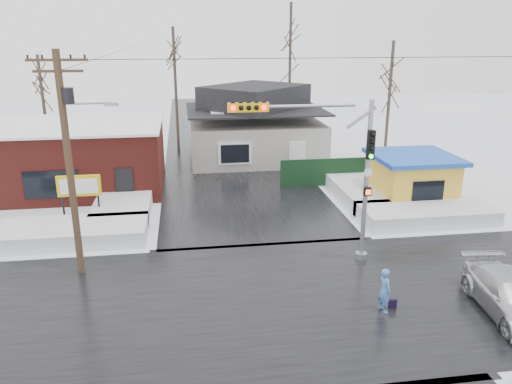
{
  "coord_description": "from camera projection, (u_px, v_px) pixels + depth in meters",
  "views": [
    {
      "loc": [
        -3.52,
        -16.2,
        9.58
      ],
      "look_at": [
        -0.54,
        4.04,
        3.0
      ],
      "focal_mm": 35.0,
      "sensor_mm": 36.0,
      "label": 1
    }
  ],
  "objects": [
    {
      "name": "ground",
      "position": [
        286.0,
        300.0,
        18.67
      ],
      "size": [
        120.0,
        120.0,
        0.0
      ],
      "primitive_type": "plane",
      "color": "white",
      "rests_on": "ground"
    },
    {
      "name": "road_ns",
      "position": [
        286.0,
        300.0,
        18.67
      ],
      "size": [
        10.0,
        120.0,
        0.02
      ],
      "primitive_type": "cube",
      "color": "black",
      "rests_on": "ground"
    },
    {
      "name": "road_ew",
      "position": [
        286.0,
        300.0,
        18.67
      ],
      "size": [
        120.0,
        10.0,
        0.02
      ],
      "primitive_type": "cube",
      "color": "black",
      "rests_on": "ground"
    },
    {
      "name": "snowbank_nw",
      "position": [
        73.0,
        233.0,
        23.9
      ],
      "size": [
        7.0,
        3.0,
        0.8
      ],
      "primitive_type": "cube",
      "color": "white",
      "rests_on": "ground"
    },
    {
      "name": "snowbank_ne",
      "position": [
        426.0,
        214.0,
        26.39
      ],
      "size": [
        7.0,
        3.0,
        0.8
      ],
      "primitive_type": "cube",
      "color": "white",
      "rests_on": "ground"
    },
    {
      "name": "snowbank_nside_w",
      "position": [
        126.0,
        198.0,
        28.88
      ],
      "size": [
        3.0,
        8.0,
        0.8
      ],
      "primitive_type": "cube",
      "color": "white",
      "rests_on": "ground"
    },
    {
      "name": "snowbank_nside_e",
      "position": [
        358.0,
        188.0,
        30.82
      ],
      "size": [
        3.0,
        8.0,
        0.8
      ],
      "primitive_type": "cube",
      "color": "white",
      "rests_on": "ground"
    },
    {
      "name": "traffic_signal",
      "position": [
        332.0,
        161.0,
        20.42
      ],
      "size": [
        6.05,
        0.68,
        7.0
      ],
      "color": "gray",
      "rests_on": "ground"
    },
    {
      "name": "utility_pole",
      "position": [
        70.0,
        153.0,
        19.31
      ],
      "size": [
        3.15,
        0.44,
        9.0
      ],
      "color": "#382619",
      "rests_on": "ground"
    },
    {
      "name": "brick_building",
      "position": [
        66.0,
        156.0,
        31.58
      ],
      "size": [
        12.2,
        8.2,
        4.12
      ],
      "color": "maroon",
      "rests_on": "ground"
    },
    {
      "name": "marquee_sign",
      "position": [
        79.0,
        187.0,
        25.78
      ],
      "size": [
        2.2,
        0.21,
        2.55
      ],
      "color": "black",
      "rests_on": "ground"
    },
    {
      "name": "house",
      "position": [
        255.0,
        126.0,
        38.87
      ],
      "size": [
        10.4,
        8.4,
        5.76
      ],
      "color": "#AEA89D",
      "rests_on": "ground"
    },
    {
      "name": "kiosk",
      "position": [
        412.0,
        178.0,
        28.96
      ],
      "size": [
        4.6,
        4.6,
        2.88
      ],
      "color": "yellow",
      "rests_on": "ground"
    },
    {
      "name": "fence",
      "position": [
        341.0,
        172.0,
        32.49
      ],
      "size": [
        8.0,
        0.12,
        1.8
      ],
      "primitive_type": "cube",
      "color": "black",
      "rests_on": "ground"
    },
    {
      "name": "tree_far_left",
      "position": [
        174.0,
        53.0,
        40.17
      ],
      "size": [
        3.0,
        3.0,
        10.0
      ],
      "color": "#332821",
      "rests_on": "ground"
    },
    {
      "name": "tree_far_mid",
      "position": [
        291.0,
        32.0,
        42.96
      ],
      "size": [
        3.0,
        3.0,
        12.0
      ],
      "color": "#332821",
      "rests_on": "ground"
    },
    {
      "name": "tree_far_right",
      "position": [
        392.0,
        66.0,
        36.98
      ],
      "size": [
        3.0,
        3.0,
        9.0
      ],
      "color": "#332821",
      "rests_on": "ground"
    },
    {
      "name": "tree_far_west",
      "position": [
        40.0,
        77.0,
        37.39
      ],
      "size": [
        3.0,
        3.0,
        8.0
      ],
      "color": "#332821",
      "rests_on": "ground"
    },
    {
      "name": "pedestrian",
      "position": [
        385.0,
        291.0,
        17.67
      ],
      "size": [
        0.52,
        0.68,
        1.67
      ],
      "primitive_type": "imported",
      "rotation": [
        0.0,
        0.0,
        1.78
      ],
      "color": "#4477C0",
      "rests_on": "ground"
    },
    {
      "name": "car",
      "position": [
        510.0,
        296.0,
        17.57
      ],
      "size": [
        2.46,
        5.0,
        1.4
      ],
      "primitive_type": "imported",
      "rotation": [
        0.0,
        0.0,
        -0.11
      ],
      "color": "silver",
      "rests_on": "ground"
    },
    {
      "name": "shopping_bag",
      "position": [
        393.0,
        304.0,
        18.04
      ],
      "size": [
        0.29,
        0.14,
        0.35
      ],
      "primitive_type": "cube",
      "rotation": [
        0.0,
        0.0,
        -0.07
      ],
      "color": "black",
      "rests_on": "ground"
    }
  ]
}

